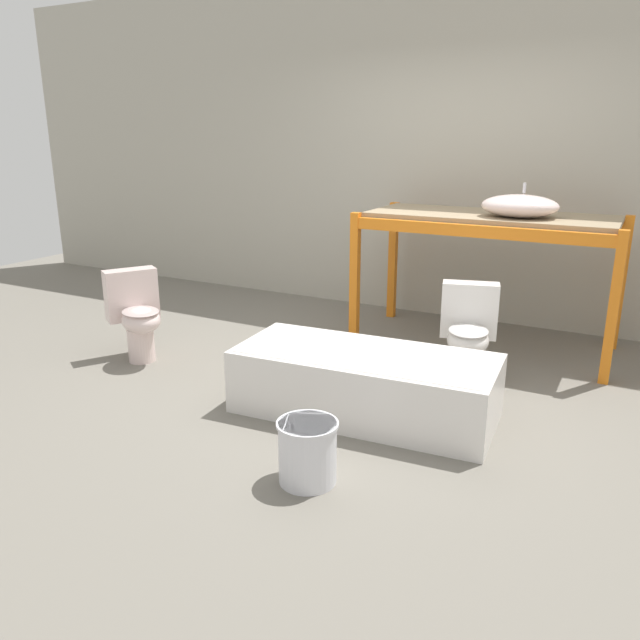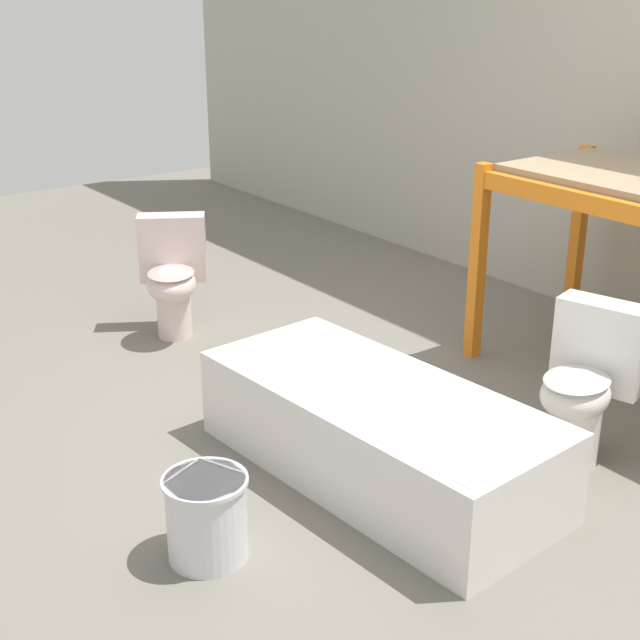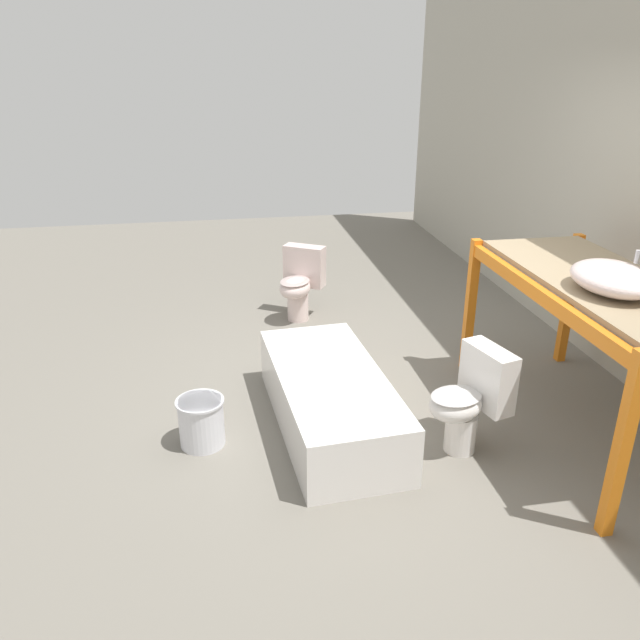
{
  "view_description": "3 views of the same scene",
  "coord_description": "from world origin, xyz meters",
  "px_view_note": "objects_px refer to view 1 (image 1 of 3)",
  "views": [
    {
      "loc": [
        1.71,
        -3.9,
        1.75
      ],
      "look_at": [
        -0.1,
        -0.49,
        0.58
      ],
      "focal_mm": 35.0,
      "sensor_mm": 36.0,
      "label": 1
    },
    {
      "loc": [
        2.81,
        -2.73,
        2.05
      ],
      "look_at": [
        -0.16,
        -0.53,
        0.61
      ],
      "focal_mm": 50.0,
      "sensor_mm": 36.0,
      "label": 2
    },
    {
      "loc": [
        3.94,
        -1.23,
        2.41
      ],
      "look_at": [
        -0.06,
        -0.53,
        0.69
      ],
      "focal_mm": 35.0,
      "sensor_mm": 36.0,
      "label": 3
    }
  ],
  "objects_px": {
    "bucket_white": "(308,451)",
    "toilet_far": "(468,332)",
    "bathtub_main": "(365,379)",
    "toilet_near": "(137,313)",
    "sink_basin": "(520,206)"
  },
  "relations": [
    {
      "from": "bucket_white",
      "to": "toilet_far",
      "type": "bearing_deg",
      "value": 78.48
    },
    {
      "from": "toilet_near",
      "to": "bathtub_main",
      "type": "bearing_deg",
      "value": -60.8
    },
    {
      "from": "toilet_near",
      "to": "bucket_white",
      "type": "relative_size",
      "value": 2.12
    },
    {
      "from": "toilet_near",
      "to": "bucket_white",
      "type": "distance_m",
      "value": 2.29
    },
    {
      "from": "bathtub_main",
      "to": "bucket_white",
      "type": "height_order",
      "value": "bathtub_main"
    },
    {
      "from": "bathtub_main",
      "to": "toilet_far",
      "type": "relative_size",
      "value": 2.39
    },
    {
      "from": "toilet_near",
      "to": "toilet_far",
      "type": "height_order",
      "value": "same"
    },
    {
      "from": "toilet_near",
      "to": "toilet_far",
      "type": "distance_m",
      "value": 2.54
    },
    {
      "from": "toilet_near",
      "to": "bucket_white",
      "type": "xyz_separation_m",
      "value": [
        2.07,
        -0.96,
        -0.2
      ]
    },
    {
      "from": "bathtub_main",
      "to": "toilet_far",
      "type": "xyz_separation_m",
      "value": [
        0.43,
        0.84,
        0.14
      ]
    },
    {
      "from": "sink_basin",
      "to": "bathtub_main",
      "type": "xyz_separation_m",
      "value": [
        -0.56,
        -1.6,
        -0.96
      ]
    },
    {
      "from": "sink_basin",
      "to": "bucket_white",
      "type": "xyz_separation_m",
      "value": [
        -0.49,
        -2.49,
        -1.02
      ]
    },
    {
      "from": "bucket_white",
      "to": "toilet_near",
      "type": "bearing_deg",
      "value": 155.01
    },
    {
      "from": "toilet_far",
      "to": "sink_basin",
      "type": "bearing_deg",
      "value": 64.89
    },
    {
      "from": "sink_basin",
      "to": "toilet_near",
      "type": "relative_size",
      "value": 0.82
    }
  ]
}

